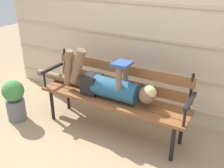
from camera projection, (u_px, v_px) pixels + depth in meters
The scene contains 5 objects.
ground_plane at pixel (108, 134), 3.16m from camera, with size 12.00×12.00×0.00m, color tan.
house_siding at pixel (138, 20), 3.22m from camera, with size 4.34×0.08×2.52m.
park_bench at pixel (115, 92), 3.07m from camera, with size 1.84×0.43×0.87m.
reclining_person at pixel (105, 84), 3.02m from camera, with size 1.74×0.26×0.56m.
potted_plant at pixel (15, 99), 3.34m from camera, with size 0.28×0.28×0.56m.
Camera 1 is at (1.33, -2.23, 1.90)m, focal length 41.40 mm.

